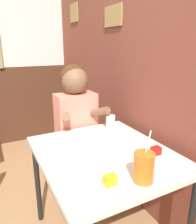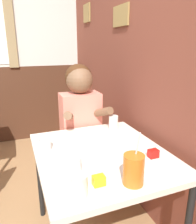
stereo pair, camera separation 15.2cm
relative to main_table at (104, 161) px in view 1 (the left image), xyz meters
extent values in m
cube|color=brown|center=(0.51, 0.92, 0.69)|extent=(0.06, 4.45, 2.70)
cube|color=olive|center=(0.47, 0.70, 0.98)|extent=(0.02, 0.29, 0.18)
cube|color=olive|center=(0.47, 1.64, 1.11)|extent=(0.02, 0.23, 0.22)
cube|color=beige|center=(0.00, 0.00, 0.05)|extent=(0.81, 0.93, 0.04)
cylinder|color=black|center=(-0.36, 0.43, -0.31)|extent=(0.04, 0.04, 0.69)
cylinder|color=black|center=(0.36, 0.43, -0.31)|extent=(0.04, 0.04, 0.69)
cube|color=#EA7F6B|center=(0.04, 0.59, -0.43)|extent=(0.31, 0.20, 0.47)
cube|color=#EA7F6B|center=(0.04, 0.59, 0.07)|extent=(0.34, 0.20, 0.52)
sphere|color=#472814|center=(0.04, 0.62, 0.46)|extent=(0.23, 0.23, 0.23)
sphere|color=brown|center=(0.04, 0.59, 0.45)|extent=(0.23, 0.23, 0.23)
cylinder|color=brown|center=(-0.10, 0.45, 0.19)|extent=(0.14, 0.27, 0.15)
cylinder|color=brown|center=(0.18, 0.45, 0.19)|extent=(0.14, 0.27, 0.15)
cylinder|color=#C6661E|center=(0.02, -0.37, 0.15)|extent=(0.10, 0.10, 0.15)
cylinder|color=white|center=(0.04, -0.37, 0.27)|extent=(0.01, 0.04, 0.14)
cylinder|color=silver|center=(-0.33, 0.16, 0.11)|extent=(0.07, 0.07, 0.09)
cylinder|color=silver|center=(0.24, 0.34, 0.13)|extent=(0.07, 0.07, 0.11)
cylinder|color=silver|center=(-0.25, -0.36, 0.12)|extent=(0.08, 0.08, 0.10)
cylinder|color=silver|center=(-0.22, -0.17, 0.12)|extent=(0.07, 0.07, 0.09)
cube|color=#B7140F|center=(0.27, -0.18, 0.09)|extent=(0.06, 0.04, 0.05)
cube|color=yellow|center=(-0.14, -0.32, 0.09)|extent=(0.06, 0.04, 0.05)
camera|label=1|loc=(-0.62, -1.11, 0.73)|focal=35.00mm
camera|label=2|loc=(-0.48, -1.17, 0.73)|focal=35.00mm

